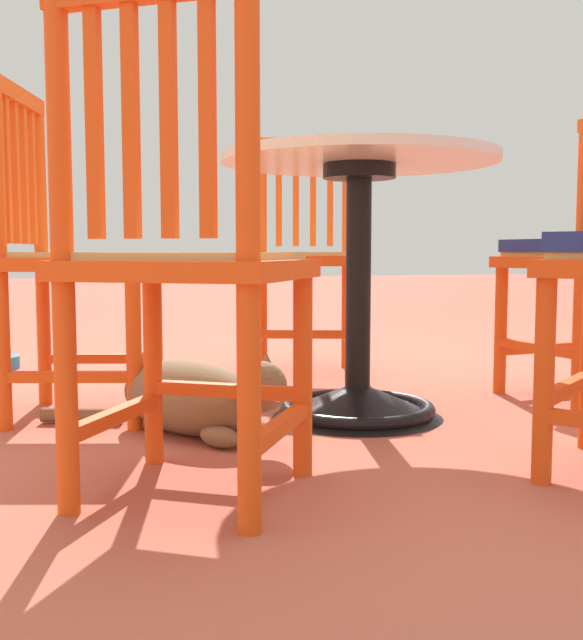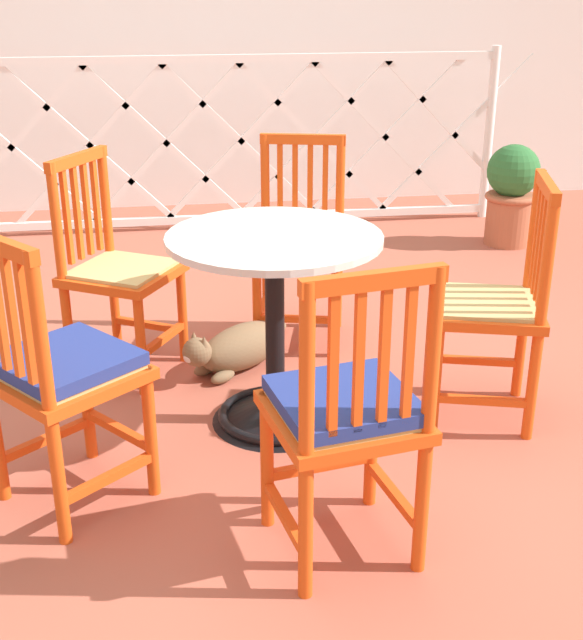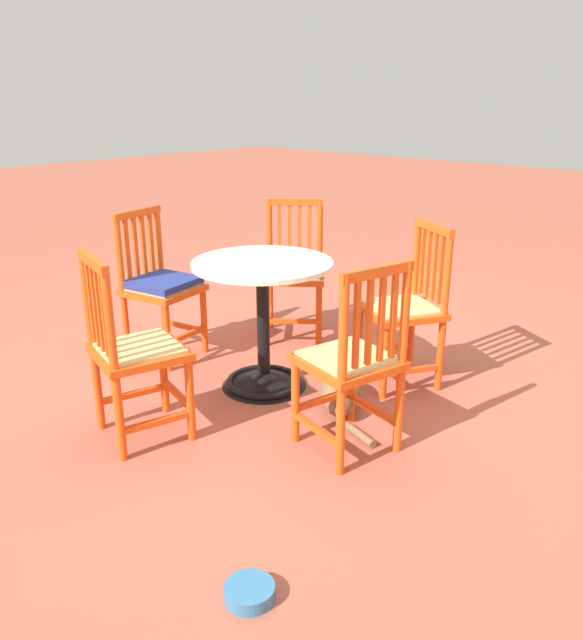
% 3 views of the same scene
% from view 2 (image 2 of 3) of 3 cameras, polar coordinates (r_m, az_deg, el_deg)
% --- Properties ---
extents(ground_plane, '(24.00, 24.00, 0.00)m').
position_cam_2_polar(ground_plane, '(3.15, -1.55, -7.23)').
color(ground_plane, '#AD5642').
extents(building_wall_backdrop, '(10.00, 0.20, 2.80)m').
position_cam_2_polar(building_wall_backdrop, '(6.14, -5.93, 20.87)').
color(building_wall_backdrop, white).
rests_on(building_wall_backdrop, ground_plane).
extents(lattice_fence_panel, '(3.90, 0.06, 1.14)m').
position_cam_2_polar(lattice_fence_panel, '(5.52, -3.45, 12.09)').
color(lattice_fence_panel, white).
rests_on(lattice_fence_panel, ground_plane).
extents(cafe_table, '(0.76, 0.76, 0.73)m').
position_cam_2_polar(cafe_table, '(3.06, -1.13, -2.17)').
color(cafe_table, black).
rests_on(cafe_table, ground_plane).
extents(orange_chair_tucked_in, '(0.48, 0.48, 0.91)m').
position_cam_2_polar(orange_chair_tucked_in, '(3.75, 0.57, 4.96)').
color(orange_chair_tucked_in, '#E04C14').
rests_on(orange_chair_tucked_in, ground_plane).
extents(orange_chair_at_corner, '(0.55, 0.55, 0.91)m').
position_cam_2_polar(orange_chair_at_corner, '(3.50, -11.82, 3.17)').
color(orange_chair_at_corner, '#E04C14').
rests_on(orange_chair_at_corner, ground_plane).
extents(orange_chair_by_planter, '(0.56, 0.56, 0.91)m').
position_cam_2_polar(orange_chair_by_planter, '(2.63, -15.48, -3.52)').
color(orange_chair_by_planter, '#E04C14').
rests_on(orange_chair_by_planter, ground_plane).
extents(orange_chair_facing_out, '(0.47, 0.47, 0.91)m').
position_cam_2_polar(orange_chair_facing_out, '(2.31, 3.74, -6.49)').
color(orange_chair_facing_out, '#E04C14').
rests_on(orange_chair_facing_out, ground_plane).
extents(orange_chair_near_fence, '(0.50, 0.50, 0.91)m').
position_cam_2_polar(orange_chair_near_fence, '(3.15, 13.59, 0.79)').
color(orange_chair_near_fence, '#E04C14').
rests_on(orange_chair_near_fence, ground_plane).
extents(tabby_cat, '(0.51, 0.59, 0.23)m').
position_cam_2_polar(tabby_cat, '(3.55, -3.79, -1.96)').
color(tabby_cat, brown).
rests_on(tabby_cat, ground_plane).
extents(terracotta_planter, '(0.32, 0.32, 0.62)m').
position_cam_2_polar(terracotta_planter, '(5.35, 14.75, 8.42)').
color(terracotta_planter, '#B25B3D').
rests_on(terracotta_planter, ground_plane).
extents(pet_water_bowl, '(0.17, 0.17, 0.05)m').
position_cam_2_polar(pet_water_bowl, '(4.43, 12.44, 1.64)').
color(pet_water_bowl, teal).
rests_on(pet_water_bowl, ground_plane).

